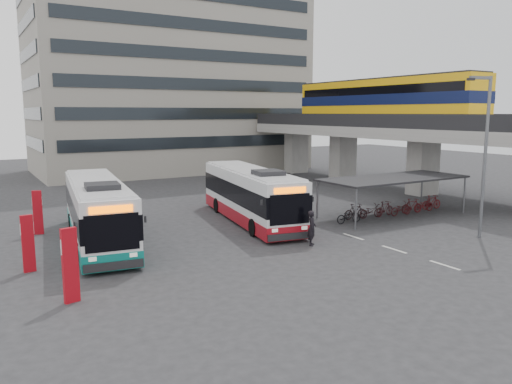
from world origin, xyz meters
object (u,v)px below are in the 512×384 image
bus_teal (98,212)px  lamp_post (484,148)px  bus_main (250,195)px  pedestrian (312,228)px

bus_teal → lamp_post: lamp_post is taller
bus_main → lamp_post: 13.45m
bus_main → lamp_post: lamp_post is taller
pedestrian → lamp_post: lamp_post is taller
pedestrian → lamp_post: bearing=-71.1°
bus_teal → pedestrian: (9.19, -6.20, -0.72)m
bus_main → bus_teal: bus_main is taller
bus_main → pedestrian: bearing=-81.7°
bus_teal → lamp_post: (17.81, -9.59, 3.26)m
lamp_post → pedestrian: bearing=172.0°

